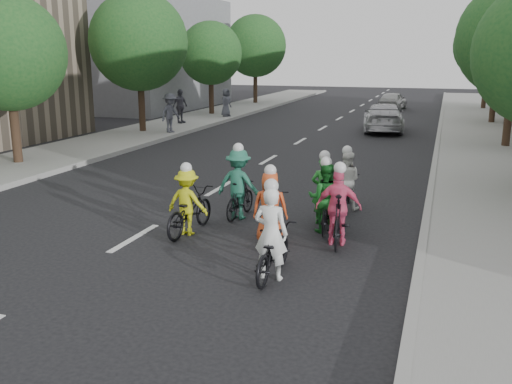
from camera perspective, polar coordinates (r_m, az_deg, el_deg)
The scene contains 25 objects.
ground at distance 12.84m, azimuth -12.09°, elevation -4.53°, with size 120.00×120.00×0.00m, color black.
sidewalk_left at distance 25.27m, azimuth -16.41°, elevation 4.31°, with size 4.00×80.00×0.15m, color gray.
curb_left at distance 24.22m, azimuth -12.60°, elevation 4.19°, with size 0.18×80.00×0.18m, color #999993.
sidewalk_right at distance 20.90m, azimuth 22.71°, elevation 1.93°, with size 4.00×80.00×0.15m, color gray.
curb_right at distance 20.83m, azimuth 17.37°, elevation 2.38°, with size 0.18×80.00×0.18m, color #999993.
bldg_sw at distance 44.47m, azimuth -12.05°, elevation 13.46°, with size 10.00×14.00×8.00m, color slate.
tree_l_2 at distance 21.95m, azimuth -23.59°, elevation 12.62°, with size 4.00×4.00×5.97m.
tree_l_3 at distance 29.32m, azimuth -11.65°, elevation 14.52°, with size 4.80×4.80×6.93m.
tree_l_4 at distance 37.40m, azimuth -4.56°, elevation 13.66°, with size 4.00×4.00×5.97m.
tree_l_5 at distance 45.83m, azimuth -0.07°, elevation 14.39°, with size 4.80×4.80×6.93m.
tree_r_2 at distance 35.16m, azimuth 23.05°, elevation 12.65°, with size 4.00×4.00×5.97m.
tree_r_3 at distance 44.14m, azimuth 22.27°, elevation 13.44°, with size 4.80×4.80×6.93m.
cyclist_0 at distance 10.26m, azimuth 1.61°, elevation -5.41°, with size 0.65×1.79×1.84m.
cyclist_1 at distance 12.95m, azimuth 6.95°, elevation -1.15°, with size 0.84×1.62×1.74m.
cyclist_2 at distance 12.82m, azimuth -6.77°, elevation -1.54°, with size 1.00×1.98×1.64m.
cyclist_3 at distance 12.15m, azimuth 8.29°, elevation -2.13°, with size 1.00×1.95×1.79m.
cyclist_4 at distance 12.21m, azimuth 1.51°, elevation -2.27°, with size 0.99×1.97×1.70m.
cyclist_5 at distance 13.62m, azimuth 6.84°, elevation -0.47°, with size 0.76×1.96×1.77m.
cyclist_6 at distance 14.98m, azimuth 9.01°, elevation 0.56°, with size 0.76×1.62×1.67m.
cyclist_7 at distance 13.90m, azimuth -1.71°, elevation 0.32°, with size 1.16×1.58×1.87m.
follow_car_lead at distance 30.53m, azimuth 12.62°, elevation 7.28°, with size 2.01×4.94×1.43m, color #B3B3B7.
follow_car_trail at distance 42.58m, azimuth 13.50°, elevation 8.87°, with size 1.53×3.81×1.30m, color silver.
spectator_0 at distance 28.53m, azimuth -8.57°, elevation 7.82°, with size 1.24×0.71×1.92m, color #4E505C.
spectator_1 at distance 32.41m, azimuth -7.59°, elevation 8.50°, with size 1.10×0.46×1.88m, color #52515E.
spectator_2 at distance 35.62m, azimuth -3.02°, elevation 8.92°, with size 0.84×0.54×1.71m, color #4A4C56.
Camera 1 is at (6.31, -10.47, 3.95)m, focal length 40.00 mm.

